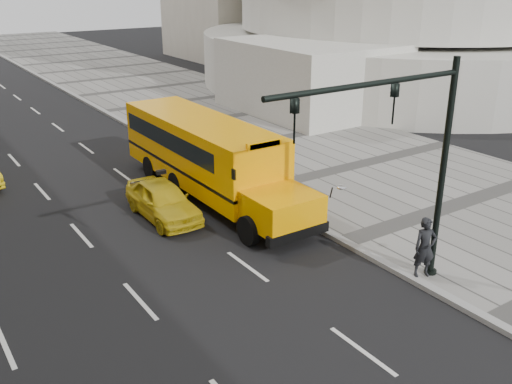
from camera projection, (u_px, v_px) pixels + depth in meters
ground at (109, 228)px, 19.95m from camera, size 140.00×140.00×0.00m
sidewalk_museum at (361, 165)px, 26.17m from camera, size 12.00×140.00×0.15m
curb_museum at (252, 192)px, 23.05m from camera, size 0.30×140.00×0.15m
school_bus at (204, 151)px, 22.53m from camera, size 2.96×11.56×3.19m
taxi_near at (163, 200)px, 20.60m from camera, size 1.63×4.00×1.36m
pedestrian at (425, 247)px, 16.26m from camera, size 0.78×0.66×1.80m
traffic_signal at (410, 152)px, 14.56m from camera, size 6.18×0.36×6.40m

